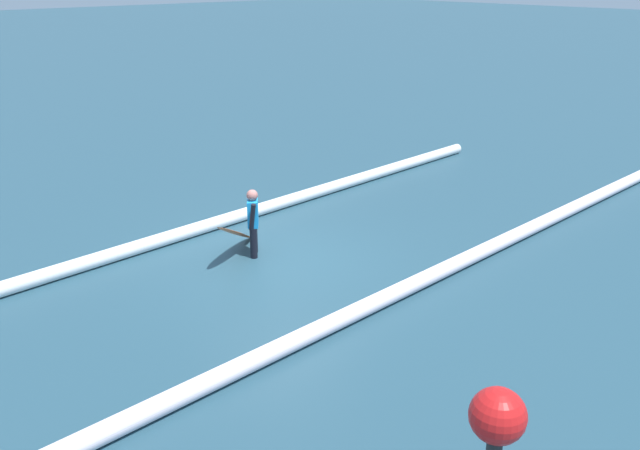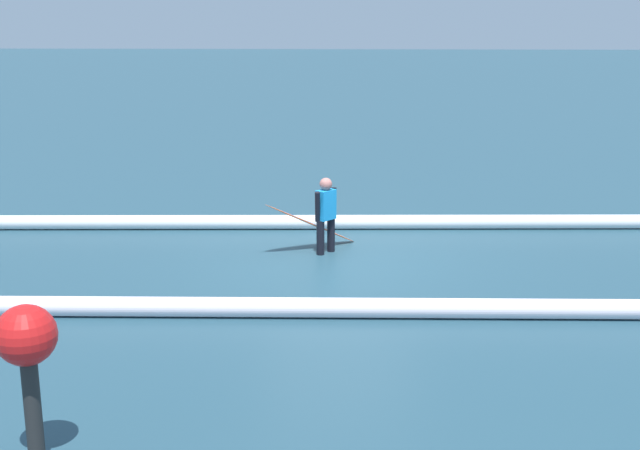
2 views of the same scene
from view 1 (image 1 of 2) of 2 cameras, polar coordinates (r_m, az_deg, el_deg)
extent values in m
plane|color=#264959|center=(13.39, -3.05, -2.98)|extent=(177.58, 177.58, 0.00)
cylinder|color=black|center=(13.46, -5.52, -1.50)|extent=(0.14, 0.14, 0.61)
cylinder|color=black|center=(13.72, -5.48, -1.06)|extent=(0.14, 0.14, 0.61)
cube|color=#198CD8|center=(13.39, -5.58, 0.98)|extent=(0.37, 0.39, 0.52)
sphere|color=#A7665F|center=(13.27, -5.63, 2.47)|extent=(0.22, 0.22, 0.22)
cylinder|color=black|center=(13.19, -5.62, 0.66)|extent=(0.09, 0.19, 0.55)
cylinder|color=black|center=(13.59, -5.54, 1.28)|extent=(0.09, 0.11, 0.54)
ellipsoid|color=#E55926|center=(13.55, -7.00, -0.66)|extent=(1.69, 1.34, 0.97)
ellipsoid|color=blue|center=(13.55, -7.00, -0.64)|extent=(1.29, 0.98, 0.78)
sphere|color=red|center=(7.14, 14.49, -15.04)|extent=(0.57, 0.57, 0.57)
cylinder|color=white|center=(15.59, -6.09, 0.96)|extent=(16.68, 1.13, 0.28)
cylinder|color=white|center=(13.06, 10.93, -3.30)|extent=(25.29, 1.03, 0.28)
camera|label=2|loc=(9.08, 72.28, -1.83)|focal=46.73mm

